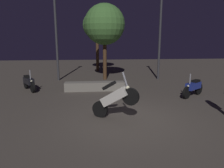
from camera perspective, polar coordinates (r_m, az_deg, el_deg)
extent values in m
plane|color=#4C443D|center=(7.22, 4.62, -9.50)|extent=(40.00, 40.00, 0.00)
cylinder|color=black|center=(7.36, -3.20, -6.75)|extent=(0.53, 0.37, 0.56)
cylinder|color=black|center=(6.74, 4.97, -3.37)|extent=(0.53, 0.37, 0.56)
cube|color=beige|center=(6.96, 0.72, -3.34)|extent=(0.98, 0.75, 0.76)
cube|color=black|center=(6.96, -0.77, -0.40)|extent=(0.49, 0.42, 0.32)
cylinder|color=gray|center=(6.69, 3.45, 1.34)|extent=(0.21, 0.16, 0.44)
sphere|color=#F2EABF|center=(6.71, 4.21, -0.96)|extent=(0.12, 0.12, 0.12)
cylinder|color=black|center=(11.04, 22.11, -1.19)|extent=(0.51, 0.41, 0.56)
cylinder|color=black|center=(10.08, 19.30, -2.18)|extent=(0.51, 0.41, 0.56)
cube|color=navy|center=(10.51, 20.86, -0.44)|extent=(0.94, 0.81, 0.30)
cube|color=black|center=(10.64, 21.45, 0.76)|extent=(0.50, 0.46, 0.10)
cylinder|color=gray|center=(10.13, 20.10, 1.33)|extent=(0.08, 0.08, 0.45)
sphere|color=#F2EABF|center=(10.11, 19.69, -0.54)|extent=(0.12, 0.12, 0.12)
cylinder|color=black|center=(12.31, -21.99, 0.14)|extent=(0.39, 0.53, 0.56)
cylinder|color=black|center=(11.28, -20.45, -0.78)|extent=(0.39, 0.53, 0.56)
cube|color=black|center=(11.75, -21.34, 0.79)|extent=(0.76, 0.96, 0.30)
cube|color=black|center=(11.91, -21.69, 1.89)|extent=(0.44, 0.50, 0.10)
cylinder|color=gray|center=(11.36, -20.98, 2.37)|extent=(0.08, 0.08, 0.45)
sphere|color=#F2EABF|center=(11.32, -20.71, 0.69)|extent=(0.12, 0.12, 0.12)
cylinder|color=#38383D|center=(14.16, 12.61, 11.55)|extent=(0.14, 0.14, 5.14)
cylinder|color=#38383D|center=(13.91, -14.60, 11.71)|extent=(0.14, 0.14, 5.27)
cylinder|color=#4C331E|center=(13.84, -1.93, 6.54)|extent=(0.24, 0.24, 2.60)
sphere|color=#477A38|center=(13.80, -2.00, 15.61)|extent=(2.53, 2.53, 2.53)
cylinder|color=#4C331E|center=(17.48, -3.90, 8.16)|extent=(0.24, 0.24, 2.87)
sphere|color=#477A38|center=(17.47, -4.01, 15.44)|extent=(2.24, 2.24, 2.24)
cube|color=gray|center=(11.03, -4.62, -0.61)|extent=(3.05, 0.50, 0.45)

